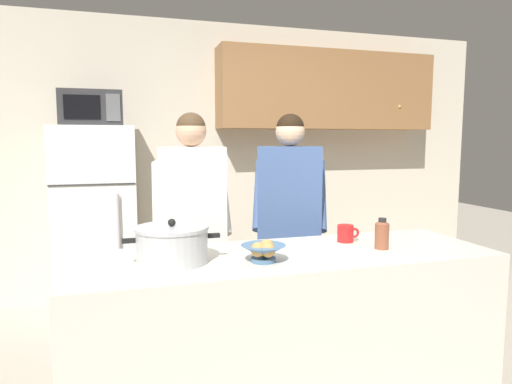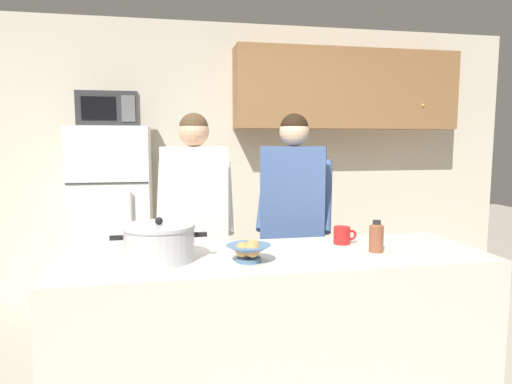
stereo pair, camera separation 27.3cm
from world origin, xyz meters
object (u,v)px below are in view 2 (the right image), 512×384
refrigerator (114,220)px  person_by_sink (294,208)px  cooking_pot (159,242)px  microwave (109,110)px  bottle_near_edge (376,236)px  bread_bowl (249,251)px  coffee_mug (342,235)px  person_near_pot (195,210)px

refrigerator → person_by_sink: 1.72m
person_by_sink → cooking_pot: 1.14m
refrigerator → person_by_sink: person_by_sink is taller
microwave → refrigerator: bearing=90.1°
person_by_sink → bottle_near_edge: size_ratio=10.19×
bread_bowl → bottle_near_edge: bearing=5.5°
refrigerator → microwave: (0.00, -0.02, 0.94)m
microwave → cooking_pot: (0.43, -1.83, -0.73)m
bread_bowl → cooking_pot: bearing=165.0°
microwave → cooking_pot: bearing=-76.9°
person_by_sink → coffee_mug: size_ratio=12.68×
microwave → person_by_sink: 1.83m
person_by_sink → bottle_near_edge: person_by_sink is taller
coffee_mug → refrigerator: bearing=129.5°
person_near_pot → refrigerator: bearing=120.7°
refrigerator → bottle_near_edge: bearing=-51.6°
microwave → coffee_mug: 2.32m
cooking_pot → bread_bowl: (0.41, -0.11, -0.04)m
person_near_pot → coffee_mug: bearing=-39.2°
person_near_pot → bottle_near_edge: person_near_pot is taller
refrigerator → person_by_sink: size_ratio=0.96×
bread_bowl → bottle_near_edge: bottle_near_edge is taller
refrigerator → person_near_pot: bearing=-59.3°
microwave → bread_bowl: bearing=-66.7°
refrigerator → bread_bowl: bearing=-67.0°
cooking_pot → coffee_mug: size_ratio=3.42×
refrigerator → person_near_pot: person_near_pot is taller
refrigerator → microwave: 0.94m
refrigerator → microwave: size_ratio=3.33×
microwave → bread_bowl: (0.84, -1.94, -0.77)m
coffee_mug → person_by_sink: bearing=100.7°
person_near_pot → cooking_pot: 0.81m
bottle_near_edge → refrigerator: bearing=128.4°
microwave → bread_bowl: size_ratio=2.26×
refrigerator → bread_bowl: 2.14m
cooking_pot → bottle_near_edge: cooking_pot is taller
microwave → person_by_sink: size_ratio=0.29×
cooking_pot → coffee_mug: cooking_pot is taller
refrigerator → person_near_pot: size_ratio=0.96×
microwave → cooking_pot: microwave is taller
refrigerator → bottle_near_edge: refrigerator is taller
coffee_mug → bottle_near_edge: 0.23m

